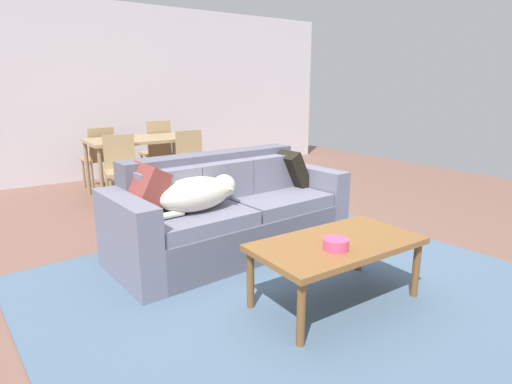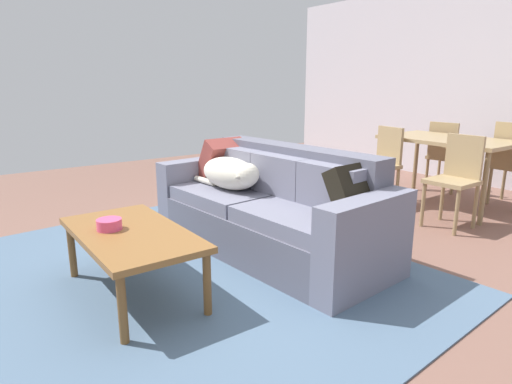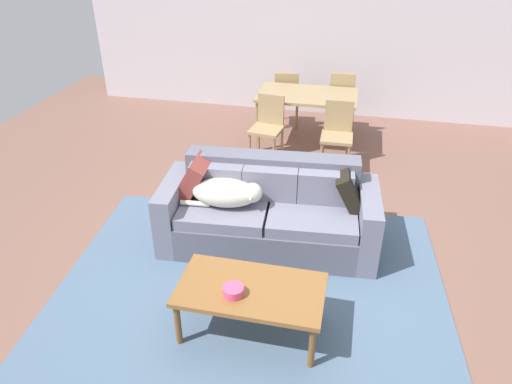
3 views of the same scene
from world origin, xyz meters
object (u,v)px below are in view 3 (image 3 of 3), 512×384
couch (269,213)px  coffee_table (251,293)px  throw_pillow_by_left_arm (194,177)px  dining_chair_near_left (268,125)px  dining_chair_far_right (341,100)px  dining_chair_near_right (337,132)px  dog_on_left_cushion (228,193)px  dining_table (307,99)px  dining_chair_far_left (286,96)px  throw_pillow_by_right_arm (350,189)px  bowl_on_coffee_table (233,291)px

couch → coffee_table: 1.24m
throw_pillow_by_left_arm → dining_chair_near_left: 1.90m
dining_chair_near_left → couch: bearing=-70.2°
dining_chair_far_right → dining_chair_near_right: bearing=91.1°
coffee_table → dining_chair_near_left: (-0.49, 3.08, 0.11)m
dog_on_left_cushion → dining_chair_near_right: dining_chair_near_right is taller
dog_on_left_cushion → dining_chair_near_left: dining_chair_near_left is taller
couch → dining_chair_near_right: bearing=69.1°
dining_table → dining_chair_near_right: dining_chair_near_right is taller
dining_table → dining_chair_near_right: size_ratio=1.54×
dining_chair_near_left → dining_chair_near_right: same height
dining_table → dining_chair_far_left: size_ratio=1.54×
throw_pillow_by_left_arm → coffee_table: size_ratio=0.35×
throw_pillow_by_left_arm → throw_pillow_by_right_arm: bearing=4.6°
dining_chair_far_left → dining_chair_far_right: dining_chair_far_right is taller
dining_chair_near_left → dining_chair_near_right: size_ratio=1.00×
dog_on_left_cushion → throw_pillow_by_right_arm: size_ratio=2.13×
dining_table → dining_chair_far_left: bearing=122.1°
coffee_table → dining_table: 3.67m
dining_chair_near_right → dining_chair_far_right: 1.19m
dog_on_left_cushion → dining_chair_far_right: bearing=69.9°
dog_on_left_cushion → throw_pillow_by_right_arm: 1.17m
couch → dining_chair_near_left: size_ratio=2.45×
dog_on_left_cushion → coffee_table: dog_on_left_cushion is taller
throw_pillow_by_right_arm → dining_chair_far_left: bearing=110.5°
throw_pillow_by_right_arm → dining_chair_far_right: size_ratio=0.39×
coffee_table → dining_chair_far_right: size_ratio=1.20×
couch → throw_pillow_by_left_arm: size_ratio=5.41×
bowl_on_coffee_table → dining_chair_far_right: bearing=83.3°
dining_chair_near_left → dining_chair_far_left: same height
throw_pillow_by_right_arm → throw_pillow_by_left_arm: bearing=-175.4°
dog_on_left_cushion → dining_chair_near_left: bearing=85.7°
coffee_table → dining_chair_near_left: dining_chair_near_left is taller
bowl_on_coffee_table → dining_table: size_ratio=0.12×
throw_pillow_by_right_arm → couch: bearing=-171.2°
throw_pillow_by_left_arm → dog_on_left_cushion: bearing=-20.7°
throw_pillow_by_left_arm → dining_chair_far_left: (0.43, 3.06, -0.16)m
coffee_table → dining_chair_near_right: 3.07m
throw_pillow_by_left_arm → dining_table: size_ratio=0.30×
throw_pillow_by_left_arm → dining_chair_near_right: dining_chair_near_right is taller
dog_on_left_cushion → throw_pillow_by_left_arm: size_ratio=1.96×
throw_pillow_by_left_arm → dining_chair_far_right: 3.27m
dining_chair_near_right → couch: bearing=-107.7°
dining_chair_near_left → dining_table: bearing=61.0°
couch → dining_chair_far_left: (-0.34, 3.05, 0.15)m
dining_chair_near_left → dining_chair_far_right: 1.45m
throw_pillow_by_right_arm → dining_chair_near_left: (-1.15, 1.73, -0.14)m
dining_chair_far_right → throw_pillow_by_right_arm: bearing=94.9°
couch → dining_chair_far_left: 3.08m
throw_pillow_by_right_arm → dining_chair_far_right: 2.90m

